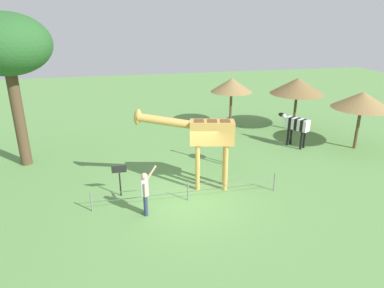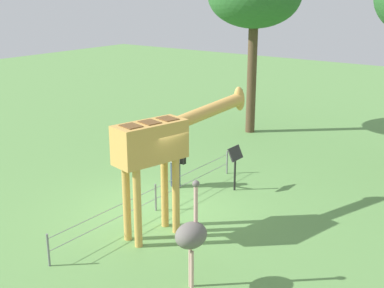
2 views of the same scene
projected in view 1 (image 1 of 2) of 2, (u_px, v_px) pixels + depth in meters
name	position (u px, v px, depth m)	size (l,w,h in m)	color
ground_plane	(187.00, 198.00, 13.25)	(60.00, 60.00, 0.00)	#60934C
giraffe	(203.00, 135.00, 13.36)	(3.88, 1.36, 3.28)	gold
visitor	(145.00, 191.00, 11.89)	(0.57, 0.58, 1.76)	navy
zebra	(296.00, 125.00, 18.11)	(1.16, 1.72, 1.66)	black
ostrich	(226.00, 140.00, 15.90)	(0.70, 0.56, 2.25)	#CC9E93
shade_hut_near	(362.00, 100.00, 17.36)	(2.96, 2.96, 3.00)	brown
shade_hut_far	(232.00, 85.00, 20.96)	(2.54, 2.54, 3.02)	brown
shade_hut_aside	(298.00, 86.00, 20.28)	(3.16, 3.16, 3.15)	brown
tree_east	(6.00, 46.00, 14.46)	(3.75, 3.75, 6.75)	brown
info_sign	(119.00, 173.00, 13.11)	(0.56, 0.21, 1.32)	black
wire_fence	(188.00, 191.00, 12.96)	(7.05, 0.05, 0.75)	slate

